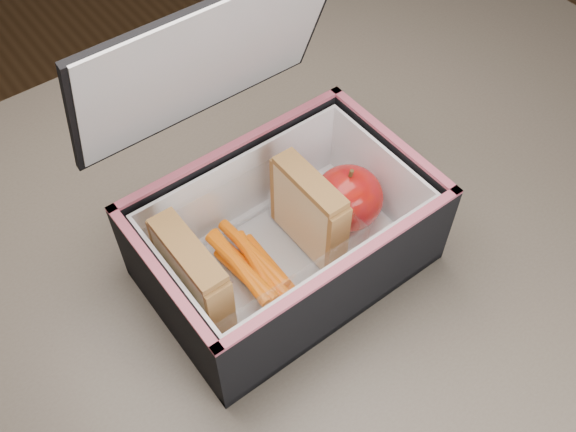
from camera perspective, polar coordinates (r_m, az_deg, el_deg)
name	(u,v)px	position (r m, az deg, el deg)	size (l,w,h in m)	color
kitchen_table	(291,284)	(0.76, 0.23, -6.06)	(1.20, 0.80, 0.75)	#60564A
lunch_bag	(283,228)	(0.62, -0.41, -1.06)	(0.27, 0.25, 0.27)	black
plastic_tub	(254,254)	(0.62, -3.03, -3.38)	(0.18, 0.13, 0.07)	white
sandwich_left	(193,280)	(0.59, -8.42, -5.61)	(0.03, 0.09, 0.10)	#D2B380
sandwich_right	(309,212)	(0.63, 1.84, 0.40)	(0.02, 0.09, 0.10)	#D2B380
carrot_sticks	(254,269)	(0.63, -3.00, -4.68)	(0.05, 0.12, 0.03)	#FF5400
paper_napkin	(343,222)	(0.68, 4.90, -0.58)	(0.08, 0.08, 0.01)	white
red_apple	(348,198)	(0.66, 5.37, 1.61)	(0.09, 0.09, 0.08)	maroon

